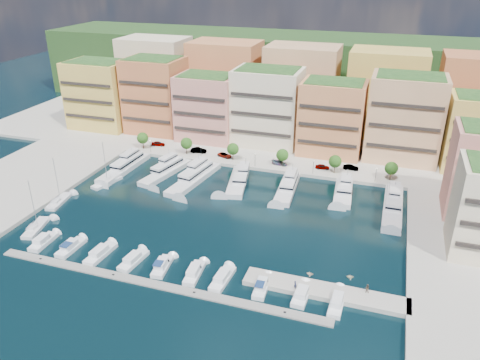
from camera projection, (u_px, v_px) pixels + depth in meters
The scene contains 57 objects.
ground at pixel (220, 216), 118.17m from camera, with size 400.00×400.00×0.00m, color black.
north_quay at pixel (279, 137), 171.43m from camera, with size 220.00×64.00×2.00m, color #9E998E.
hillside at pixel (304, 102), 212.66m from camera, with size 240.00×40.00×58.00m, color #203C18.
south_pontoon at pixel (153, 285), 93.26m from camera, with size 72.00×2.20×0.35m, color gray.
finger_pier at pixel (324, 293), 90.76m from camera, with size 32.00×5.00×2.00m, color #9E998E.
apartment_0 at pixel (100, 94), 174.18m from camera, with size 22.00×16.50×24.80m.
apartment_1 at pixel (156, 95), 169.23m from camera, with size 20.00×16.50×26.80m.
apartment_2 at pixel (208, 107), 162.40m from camera, with size 20.00×15.50×22.80m.
apartment_3 at pixel (267, 107), 157.52m from camera, with size 22.00×16.50×25.80m.
apartment_4 at pixel (332, 118), 149.98m from camera, with size 20.00×15.50×23.80m.
apartment_5 at pixel (404, 118), 144.81m from camera, with size 22.00×16.50×26.80m.
backblock_0 at pixel (156, 76), 190.54m from camera, with size 26.00×18.00×30.00m, color beige.
backblock_1 at pixel (225, 81), 182.02m from camera, with size 26.00×18.00×30.00m, color #D68750.
backblock_2 at pixel (301, 87), 173.50m from camera, with size 26.00×18.00×30.00m, color #E6AB7A.
backblock_3 at pixel (385, 93), 164.98m from camera, with size 26.00×18.00×30.00m, color #DABA50.
backblock_4 at pixel (478, 101), 156.46m from camera, with size 26.00×18.00×30.00m, color #B4613C.
tree_0 at pixel (143, 138), 156.28m from camera, with size 3.80×3.80×5.65m.
tree_1 at pixel (186, 143), 151.74m from camera, with size 3.80×3.80×5.65m.
tree_2 at pixel (233, 149), 147.20m from camera, with size 3.80×3.80×5.65m.
tree_3 at pixel (282, 155), 142.66m from camera, with size 3.80×3.80×5.65m.
tree_4 at pixel (335, 161), 138.11m from camera, with size 3.80×3.80×5.65m.
tree_5 at pixel (391, 168), 133.57m from camera, with size 3.80×3.80×5.65m.
lamppost_0 at pixel (150, 144), 153.56m from camera, with size 0.30×0.30×4.20m.
lamppost_1 at pixel (201, 151), 148.45m from camera, with size 0.30×0.30×4.20m.
lamppost_2 at pixel (255, 157), 143.34m from camera, with size 0.30×0.30×4.20m.
lamppost_3 at pixel (313, 165), 138.23m from camera, with size 0.30×0.30×4.20m.
lamppost_4 at pixel (376, 173), 133.12m from camera, with size 0.30×0.30×4.20m.
yacht_0 at pixel (126, 166), 144.13m from camera, with size 5.52×23.51×7.30m.
yacht_1 at pixel (167, 170), 141.15m from camera, with size 8.41×21.50×7.30m.
yacht_2 at pixel (195, 176), 137.11m from camera, with size 8.14×24.68×7.30m.
yacht_3 at pixel (239, 179), 135.29m from camera, with size 8.46×20.16×7.30m.
yacht_4 at pixel (288, 187), 131.11m from camera, with size 5.68×19.99×7.30m.
yacht_5 at pixel (344, 191), 128.39m from camera, with size 5.72×15.97×7.30m.
yacht_6 at pixel (393, 204), 121.56m from camera, with size 4.71×23.51×7.30m.
cruiser_0 at pixel (43, 242), 106.39m from camera, with size 3.08×7.80×2.55m.
cruiser_1 at pixel (71, 247), 104.26m from camera, with size 3.01×7.95×2.66m.
cruiser_2 at pixel (100, 254), 102.10m from camera, with size 3.37×8.94×2.55m.
cruiser_3 at pixel (133, 260), 99.79m from camera, with size 3.56×8.31×2.55m.
cruiser_4 at pixel (162, 266), 97.83m from camera, with size 3.47×7.80×2.66m.
cruiser_5 at pixel (194, 273), 95.77m from camera, with size 3.24×8.17×2.55m.
cruiser_6 at pixel (222, 279), 94.03m from camera, with size 3.10×8.45×2.55m.
cruiser_7 at pixel (262, 287), 91.68m from camera, with size 2.77×7.54×2.66m.
cruiser_8 at pixel (302, 295), 89.45m from camera, with size 2.94×7.28×2.55m.
cruiser_9 at pixel (337, 303), 87.53m from camera, with size 2.65×8.57×2.55m.
sailboat_2 at pixel (107, 183), 135.11m from camera, with size 5.18×10.14×13.20m.
sailboat_0 at pixel (36, 228), 112.27m from camera, with size 5.11×10.12×13.20m.
sailboat_1 at pixel (59, 202), 124.57m from camera, with size 4.25×9.99×13.20m.
tender_3 at pixel (350, 276), 94.97m from camera, with size 1.34×1.55×0.82m, color beige.
tender_1 at pixel (310, 273), 95.92m from camera, with size 1.28×1.49×0.78m, color beige.
car_0 at pixel (158, 144), 159.92m from camera, with size 1.83×4.56×1.55m, color gray.
car_1 at pixel (199, 150), 154.11m from camera, with size 1.81×5.19×1.71m, color gray.
car_2 at pixel (225, 155), 150.73m from camera, with size 2.23×4.83×1.34m, color gray.
car_3 at pixel (280, 163), 145.00m from camera, with size 2.00×4.91×1.43m, color gray.
car_4 at pixel (322, 167), 142.18m from camera, with size 1.72×4.27×1.45m, color gray.
car_5 at pixel (351, 167), 141.55m from camera, with size 1.61×4.61×1.52m, color gray.
person_0 at pixel (295, 284), 90.36m from camera, with size 0.61×0.40×1.67m, color #272D4F.
person_1 at pixel (367, 288), 89.16m from camera, with size 0.91×0.71×1.87m, color #4A392C.
Camera 1 is at (37.22, -96.19, 58.63)m, focal length 35.00 mm.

